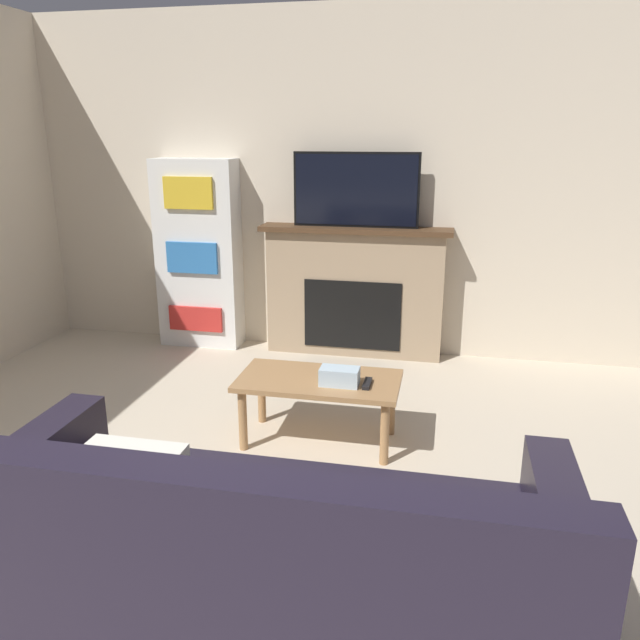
{
  "coord_description": "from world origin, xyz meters",
  "views": [
    {
      "loc": [
        0.83,
        -1.1,
        1.78
      ],
      "look_at": [
        0.09,
        2.42,
        0.69
      ],
      "focal_mm": 35.0,
      "sensor_mm": 36.0,
      "label": 1
    }
  ],
  "objects_px": {
    "couch": "(269,563)",
    "coffee_table": "(319,388)",
    "tv": "(356,190)",
    "bookshelf": "(199,255)",
    "fireplace": "(355,291)"
  },
  "relations": [
    {
      "from": "couch",
      "to": "tv",
      "type": "bearing_deg",
      "value": 93.16
    },
    {
      "from": "coffee_table",
      "to": "bookshelf",
      "type": "xyz_separation_m",
      "value": [
        -1.36,
        1.56,
        0.44
      ]
    },
    {
      "from": "couch",
      "to": "coffee_table",
      "type": "relative_size",
      "value": 2.23
    },
    {
      "from": "coffee_table",
      "to": "couch",
      "type": "bearing_deg",
      "value": -85.0
    },
    {
      "from": "tv",
      "to": "couch",
      "type": "height_order",
      "value": "tv"
    },
    {
      "from": "tv",
      "to": "bookshelf",
      "type": "height_order",
      "value": "tv"
    },
    {
      "from": "fireplace",
      "to": "couch",
      "type": "relative_size",
      "value": 0.73
    },
    {
      "from": "coffee_table",
      "to": "bookshelf",
      "type": "bearing_deg",
      "value": 131.2
    },
    {
      "from": "tv",
      "to": "coffee_table",
      "type": "bearing_deg",
      "value": -88.6
    },
    {
      "from": "fireplace",
      "to": "bookshelf",
      "type": "bearing_deg",
      "value": -179.05
    },
    {
      "from": "fireplace",
      "to": "bookshelf",
      "type": "xyz_separation_m",
      "value": [
        -1.33,
        -0.02,
        0.25
      ]
    },
    {
      "from": "fireplace",
      "to": "tv",
      "type": "xyz_separation_m",
      "value": [
        0.0,
        -0.02,
        0.81
      ]
    },
    {
      "from": "tv",
      "to": "bookshelf",
      "type": "relative_size",
      "value": 0.63
    },
    {
      "from": "couch",
      "to": "coffee_table",
      "type": "bearing_deg",
      "value": 95.0
    },
    {
      "from": "couch",
      "to": "fireplace",
      "type": "bearing_deg",
      "value": 93.14
    }
  ]
}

